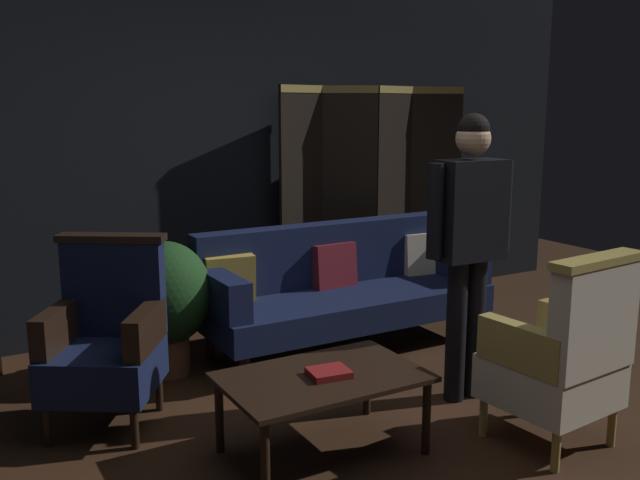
% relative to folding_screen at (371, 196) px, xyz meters
% --- Properties ---
extents(ground_plane, '(10.00, 10.00, 0.00)m').
position_rel_folding_screen_xyz_m(ground_plane, '(-1.27, -2.13, -0.99)').
color(ground_plane, '#331E11').
extents(back_wall, '(7.20, 0.10, 2.80)m').
position_rel_folding_screen_xyz_m(back_wall, '(-1.27, 0.32, 0.41)').
color(back_wall, black).
rests_on(back_wall, ground_plane).
extents(folding_screen, '(1.72, 0.31, 1.90)m').
position_rel_folding_screen_xyz_m(folding_screen, '(0.00, 0.00, 0.00)').
color(folding_screen, black).
rests_on(folding_screen, ground_plane).
extents(velvet_couch, '(2.12, 0.78, 0.88)m').
position_rel_folding_screen_xyz_m(velvet_couch, '(-0.72, -0.68, -0.53)').
color(velvet_couch, black).
rests_on(velvet_couch, ground_plane).
extents(coffee_table, '(1.00, 0.64, 0.42)m').
position_rel_folding_screen_xyz_m(coffee_table, '(-1.66, -2.04, -0.61)').
color(coffee_table, black).
rests_on(coffee_table, ground_plane).
extents(armchair_gilt_accent, '(0.63, 0.62, 1.04)m').
position_rel_folding_screen_xyz_m(armchair_gilt_accent, '(-0.56, -2.58, -0.50)').
color(armchair_gilt_accent, tan).
rests_on(armchair_gilt_accent, ground_plane).
extents(armchair_wing_left, '(0.80, 0.80, 1.04)m').
position_rel_folding_screen_xyz_m(armchair_wing_left, '(-2.51, -1.15, -0.50)').
color(armchair_wing_left, black).
rests_on(armchair_wing_left, ground_plane).
extents(standing_figure, '(0.59, 0.24, 1.70)m').
position_rel_folding_screen_xyz_m(standing_figure, '(-0.58, -1.87, 0.04)').
color(standing_figure, black).
rests_on(standing_figure, ground_plane).
extents(potted_plant, '(0.59, 0.59, 0.89)m').
position_rel_folding_screen_xyz_m(potted_plant, '(-2.01, -0.61, -0.47)').
color(potted_plant, brown).
rests_on(potted_plant, ground_plane).
extents(book_red_leather, '(0.22, 0.19, 0.03)m').
position_rel_folding_screen_xyz_m(book_red_leather, '(-1.64, -2.07, -0.55)').
color(book_red_leather, maroon).
rests_on(book_red_leather, coffee_table).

